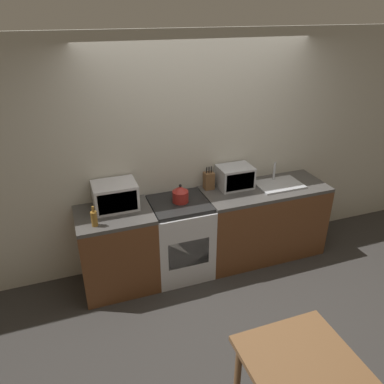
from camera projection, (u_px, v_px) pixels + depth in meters
ground_plane at (235, 305)px, 3.89m from camera, size 16.00×16.00×0.00m
wall_back at (199, 153)px, 4.23m from camera, size 10.00×0.06×2.60m
counter_left_run at (117, 250)px, 4.00m from camera, size 0.78×0.62×0.90m
counter_right_run at (262, 221)px, 4.53m from camera, size 1.47×0.62×0.90m
stove_range at (180, 238)px, 4.21m from camera, size 0.63×0.62×0.90m
kettle at (180, 194)px, 3.98m from camera, size 0.17×0.17×0.21m
microwave at (115, 196)px, 3.85m from camera, size 0.44×0.34×0.27m
bottle at (94, 218)px, 3.55m from camera, size 0.06×0.06×0.21m
knife_block at (209, 180)px, 4.26m from camera, size 0.11×0.10×0.27m
toaster_oven at (235, 177)px, 4.29m from camera, size 0.39×0.29×0.25m
sink_basin at (279, 184)px, 4.38m from camera, size 0.53×0.37×0.24m
dining_table at (301, 373)px, 2.46m from camera, size 0.72×0.71×0.73m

